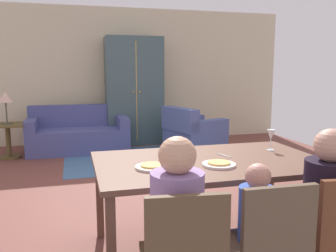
{
  "coord_description": "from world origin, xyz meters",
  "views": [
    {
      "loc": [
        -0.99,
        -3.75,
        1.46
      ],
      "look_at": [
        0.01,
        -0.0,
        0.85
      ],
      "focal_mm": 38.06,
      "sensor_mm": 36.0,
      "label": 1
    }
  ],
  "objects": [
    {
      "name": "dining_chair_child",
      "position": [
        0.03,
        -2.1,
        0.49
      ],
      "size": [
        0.43,
        0.43,
        0.87
      ],
      "color": "brown",
      "rests_on": "ground_plane"
    },
    {
      "name": "armoire",
      "position": [
        0.19,
        3.23,
        1.05
      ],
      "size": [
        1.1,
        0.59,
        2.1
      ],
      "color": "#3F5558",
      "rests_on": "ground_plane"
    },
    {
      "name": "area_rug",
      "position": [
        0.13,
        1.97,
        0.0
      ],
      "size": [
        2.6,
        1.8,
        0.01
      ],
      "primitive_type": "cube",
      "color": "#3D6084",
      "rests_on": "ground_plane"
    },
    {
      "name": "wine_glass",
      "position": [
        0.68,
        -1.02,
        0.89
      ],
      "size": [
        0.07,
        0.07,
        0.19
      ],
      "color": "silver",
      "rests_on": "dining_table"
    },
    {
      "name": "knife",
      "position": [
        0.19,
        -1.1,
        0.76
      ],
      "size": [
        0.06,
        0.17,
        0.01
      ],
      "primitive_type": "cube",
      "rotation": [
        0.0,
        0.0,
        0.28
      ],
      "color": "silver",
      "rests_on": "dining_table"
    },
    {
      "name": "plate_near_child",
      "position": [
        0.03,
        -1.38,
        0.77
      ],
      "size": [
        0.25,
        0.25,
        0.02
      ],
      "primitive_type": "cylinder",
      "color": "white",
      "rests_on": "dining_table"
    },
    {
      "name": "table_lamp",
      "position": [
        -2.06,
        2.57,
        1.01
      ],
      "size": [
        0.26,
        0.26,
        0.54
      ],
      "color": "#484833",
      "rests_on": "side_table"
    },
    {
      "name": "fork",
      "position": [
        -0.24,
        -1.25,
        0.76
      ],
      "size": [
        0.05,
        0.15,
        0.01
      ],
      "primitive_type": "cube",
      "rotation": [
        0.0,
        0.0,
        0.24
      ],
      "color": "silver",
      "rests_on": "dining_table"
    },
    {
      "name": "handbag",
      "position": [
        0.55,
        1.67,
        0.13
      ],
      "size": [
        0.32,
        0.16,
        0.26
      ],
      "primitive_type": "cube",
      "color": "black",
      "rests_on": "ground_plane"
    },
    {
      "name": "person_child",
      "position": [
        0.03,
        -1.93,
        0.43
      ],
      "size": [
        0.22,
        0.29,
        0.92
      ],
      "color": "#364050",
      "rests_on": "ground_plane"
    },
    {
      "name": "pizza_near_child",
      "position": [
        0.03,
        -1.38,
        0.78
      ],
      "size": [
        0.17,
        0.17,
        0.01
      ],
      "primitive_type": "cylinder",
      "color": "#DAA351",
      "rests_on": "plate_near_child"
    },
    {
      "name": "ground_plane",
      "position": [
        0.0,
        0.49,
        -0.01
      ],
      "size": [
        6.94,
        6.17,
        0.02
      ],
      "primitive_type": "cube",
      "color": "brown"
    },
    {
      "name": "back_wall",
      "position": [
        0.0,
        3.62,
        1.35
      ],
      "size": [
        6.94,
        0.1,
        2.7
      ],
      "primitive_type": "cube",
      "color": "beige",
      "rests_on": "ground_plane"
    },
    {
      "name": "person_man",
      "position": [
        -0.45,
        -1.92,
        0.51
      ],
      "size": [
        0.31,
        0.41,
        1.11
      ],
      "color": "#3E2F57",
      "rests_on": "ground_plane"
    },
    {
      "name": "couch",
      "position": [
        -0.92,
        2.83,
        0.3
      ],
      "size": [
        1.76,
        0.86,
        0.82
      ],
      "color": "#464B84",
      "rests_on": "ground_plane"
    },
    {
      "name": "person_woman",
      "position": [
        0.53,
        -1.92,
        0.51
      ],
      "size": [
        0.31,
        0.41,
        1.11
      ],
      "color": "#353458",
      "rests_on": "ground_plane"
    },
    {
      "name": "plate_near_man",
      "position": [
        -0.46,
        -1.32,
        0.77
      ],
      "size": [
        0.25,
        0.25,
        0.02
      ],
      "primitive_type": "cylinder",
      "color": "silver",
      "rests_on": "dining_table"
    },
    {
      "name": "dining_table",
      "position": [
        0.03,
        -1.2,
        0.69
      ],
      "size": [
        1.79,
        1.07,
        0.76
      ],
      "color": "brown",
      "rests_on": "ground_plane"
    },
    {
      "name": "side_table",
      "position": [
        -2.06,
        2.57,
        0.38
      ],
      "size": [
        0.56,
        0.56,
        0.58
      ],
      "color": "brown",
      "rests_on": "ground_plane"
    },
    {
      "name": "armchair",
      "position": [
        1.05,
        2.15,
        0.32
      ],
      "size": [
        1.09,
        1.08,
        0.82
      ],
      "color": "#49588F",
      "rests_on": "ground_plane"
    },
    {
      "name": "pizza_near_man",
      "position": [
        -0.46,
        -1.32,
        0.78
      ],
      "size": [
        0.17,
        0.17,
        0.01
      ],
      "primitive_type": "cylinder",
      "color": "gold",
      "rests_on": "plate_near_man"
    }
  ]
}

